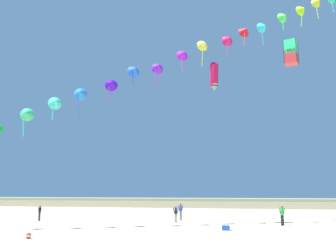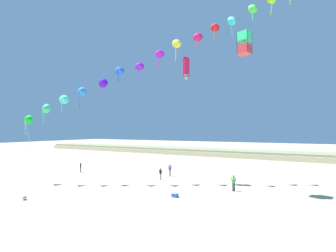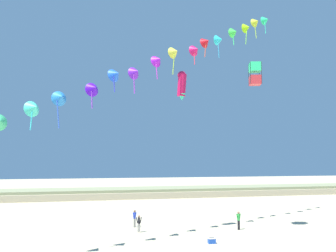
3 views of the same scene
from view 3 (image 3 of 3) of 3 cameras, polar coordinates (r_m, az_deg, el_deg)
name	(u,v)px [view 3 (image 3 of 3)]	position (r m, az deg, el deg)	size (l,w,h in m)	color
dune_ridge	(107,193)	(65.52, -9.68, -10.56)	(120.00, 9.60, 1.57)	tan
person_near_right	(239,219)	(35.45, 11.26, -14.44)	(0.57, 0.33, 1.71)	black
person_mid_center	(139,222)	(33.73, -4.69, -15.15)	(0.54, 0.21, 1.54)	gray
person_far_left	(135,217)	(36.28, -5.38, -14.37)	(0.47, 0.46, 1.65)	gray
kite_banner_string	(167,58)	(33.12, -0.12, 10.89)	(30.72, 16.65, 24.64)	#0DC82B
large_kite_low_lead	(182,84)	(34.18, 2.23, 6.70)	(1.16, 1.25, 2.85)	#CF1448
large_kite_mid_trail	(255,74)	(35.48, 13.78, 8.12)	(1.34, 1.34, 2.15)	red
beach_cooler	(212,241)	(29.63, 7.02, -17.79)	(0.58, 0.41, 0.46)	blue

